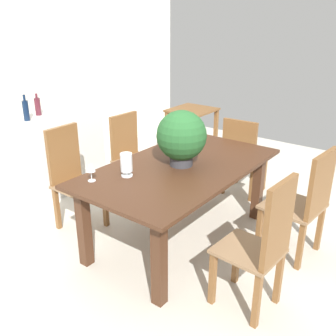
{
  "coord_description": "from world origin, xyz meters",
  "views": [
    {
      "loc": [
        -2.64,
        -1.86,
        2.05
      ],
      "look_at": [
        -0.03,
        0.13,
        0.72
      ],
      "focal_mm": 40.97,
      "sensor_mm": 36.0,
      "label": 1
    }
  ],
  "objects_px": {
    "dining_table": "(180,177)",
    "wine_bottle_green": "(26,110)",
    "chair_far_left": "(72,174)",
    "crystal_vase_center_near": "(195,135)",
    "crystal_vase_left": "(126,163)",
    "wine_bottle_dark": "(38,106)",
    "kitchen_counter": "(25,162)",
    "chair_near_right": "(306,199)",
    "wine_glass": "(91,168)",
    "flower_centerpiece": "(181,137)",
    "chair_near_left": "(263,243)",
    "chair_far_right": "(131,152)",
    "side_table": "(192,122)",
    "chair_foot_end": "(242,153)"
  },
  "relations": [
    {
      "from": "chair_foot_end",
      "to": "wine_bottle_dark",
      "type": "xyz_separation_m",
      "value": [
        -1.33,
        1.97,
        0.53
      ]
    },
    {
      "from": "chair_far_right",
      "to": "flower_centerpiece",
      "type": "height_order",
      "value": "flower_centerpiece"
    },
    {
      "from": "side_table",
      "to": "crystal_vase_left",
      "type": "bearing_deg",
      "value": -158.82
    },
    {
      "from": "dining_table",
      "to": "chair_foot_end",
      "type": "height_order",
      "value": "chair_foot_end"
    },
    {
      "from": "crystal_vase_left",
      "to": "wine_bottle_green",
      "type": "relative_size",
      "value": 0.71
    },
    {
      "from": "wine_bottle_green",
      "to": "dining_table",
      "type": "bearing_deg",
      "value": -80.35
    },
    {
      "from": "wine_glass",
      "to": "side_table",
      "type": "xyz_separation_m",
      "value": [
        2.57,
        0.74,
        -0.29
      ]
    },
    {
      "from": "chair_near_left",
      "to": "kitchen_counter",
      "type": "bearing_deg",
      "value": -87.27
    },
    {
      "from": "chair_near_left",
      "to": "chair_far_left",
      "type": "xyz_separation_m",
      "value": [
        0.01,
        2.04,
        -0.01
      ]
    },
    {
      "from": "kitchen_counter",
      "to": "wine_bottle_dark",
      "type": "height_order",
      "value": "wine_bottle_dark"
    },
    {
      "from": "chair_far_left",
      "to": "wine_bottle_dark",
      "type": "bearing_deg",
      "value": 69.35
    },
    {
      "from": "chair_far_right",
      "to": "chair_near_left",
      "type": "xyz_separation_m",
      "value": [
        -0.88,
        -2.04,
        0.03
      ]
    },
    {
      "from": "chair_far_left",
      "to": "chair_far_right",
      "type": "bearing_deg",
      "value": -0.43
    },
    {
      "from": "kitchen_counter",
      "to": "side_table",
      "type": "bearing_deg",
      "value": -18.9
    },
    {
      "from": "chair_far_right",
      "to": "flower_centerpiece",
      "type": "bearing_deg",
      "value": -110.64
    },
    {
      "from": "chair_near_left",
      "to": "wine_bottle_green",
      "type": "xyz_separation_m",
      "value": [
        0.13,
        2.88,
        0.49
      ]
    },
    {
      "from": "dining_table",
      "to": "wine_glass",
      "type": "xyz_separation_m",
      "value": [
        -0.72,
        0.38,
        0.23
      ]
    },
    {
      "from": "chair_far_left",
      "to": "flower_centerpiece",
      "type": "height_order",
      "value": "flower_centerpiece"
    },
    {
      "from": "crystal_vase_left",
      "to": "kitchen_counter",
      "type": "xyz_separation_m",
      "value": [
        0.08,
        1.67,
        -0.4
      ]
    },
    {
      "from": "chair_foot_end",
      "to": "chair_near_left",
      "type": "relative_size",
      "value": 0.89
    },
    {
      "from": "dining_table",
      "to": "wine_bottle_green",
      "type": "relative_size",
      "value": 6.8
    },
    {
      "from": "flower_centerpiece",
      "to": "crystal_vase_left",
      "type": "relative_size",
      "value": 2.49
    },
    {
      "from": "flower_centerpiece",
      "to": "kitchen_counter",
      "type": "bearing_deg",
      "value": 102.24
    },
    {
      "from": "chair_near_right",
      "to": "wine_glass",
      "type": "relative_size",
      "value": 6.6
    },
    {
      "from": "flower_centerpiece",
      "to": "chair_far_left",
      "type": "bearing_deg",
      "value": 114.06
    },
    {
      "from": "chair_foot_end",
      "to": "chair_far_right",
      "type": "height_order",
      "value": "chair_far_right"
    },
    {
      "from": "chair_far_left",
      "to": "crystal_vase_center_near",
      "type": "xyz_separation_m",
      "value": [
        1.02,
        -0.78,
        0.31
      ]
    },
    {
      "from": "chair_far_left",
      "to": "chair_near_right",
      "type": "relative_size",
      "value": 1.02
    },
    {
      "from": "chair_foot_end",
      "to": "chair_far_left",
      "type": "distance_m",
      "value": 1.96
    },
    {
      "from": "chair_near_right",
      "to": "flower_centerpiece",
      "type": "height_order",
      "value": "flower_centerpiece"
    },
    {
      "from": "crystal_vase_left",
      "to": "side_table",
      "type": "height_order",
      "value": "crystal_vase_left"
    },
    {
      "from": "wine_glass",
      "to": "chair_near_left",
      "type": "bearing_deg",
      "value": -78.68
    },
    {
      "from": "wine_glass",
      "to": "side_table",
      "type": "relative_size",
      "value": 0.2
    },
    {
      "from": "wine_bottle_dark",
      "to": "chair_far_left",
      "type": "bearing_deg",
      "value": -110.0
    },
    {
      "from": "crystal_vase_center_near",
      "to": "dining_table",
      "type": "bearing_deg",
      "value": -158.39
    },
    {
      "from": "wine_bottle_dark",
      "to": "side_table",
      "type": "relative_size",
      "value": 0.32
    },
    {
      "from": "chair_far_left",
      "to": "crystal_vase_left",
      "type": "height_order",
      "value": "chair_far_left"
    },
    {
      "from": "chair_far_right",
      "to": "chair_near_right",
      "type": "relative_size",
      "value": 0.97
    },
    {
      "from": "chair_near_right",
      "to": "wine_bottle_green",
      "type": "relative_size",
      "value": 3.56
    },
    {
      "from": "crystal_vase_left",
      "to": "crystal_vase_center_near",
      "type": "relative_size",
      "value": 1.1
    },
    {
      "from": "chair_far_left",
      "to": "crystal_vase_center_near",
      "type": "height_order",
      "value": "chair_far_left"
    },
    {
      "from": "crystal_vase_left",
      "to": "side_table",
      "type": "xyz_separation_m",
      "value": [
        2.32,
        0.9,
        -0.29
      ]
    },
    {
      "from": "flower_centerpiece",
      "to": "side_table",
      "type": "distance_m",
      "value": 2.2
    },
    {
      "from": "chair_near_left",
      "to": "wine_glass",
      "type": "height_order",
      "value": "chair_near_left"
    },
    {
      "from": "chair_far_left",
      "to": "flower_centerpiece",
      "type": "distance_m",
      "value": 1.2
    },
    {
      "from": "crystal_vase_left",
      "to": "kitchen_counter",
      "type": "height_order",
      "value": "crystal_vase_left"
    },
    {
      "from": "dining_table",
      "to": "wine_bottle_green",
      "type": "xyz_separation_m",
      "value": [
        -0.32,
        1.86,
        0.42
      ]
    },
    {
      "from": "crystal_vase_center_near",
      "to": "kitchen_counter",
      "type": "height_order",
      "value": "kitchen_counter"
    },
    {
      "from": "chair_near_right",
      "to": "wine_glass",
      "type": "xyz_separation_m",
      "value": [
        -1.15,
        1.41,
        0.31
      ]
    },
    {
      "from": "flower_centerpiece",
      "to": "chair_near_left",
      "type": "bearing_deg",
      "value": -114.02
    }
  ]
}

